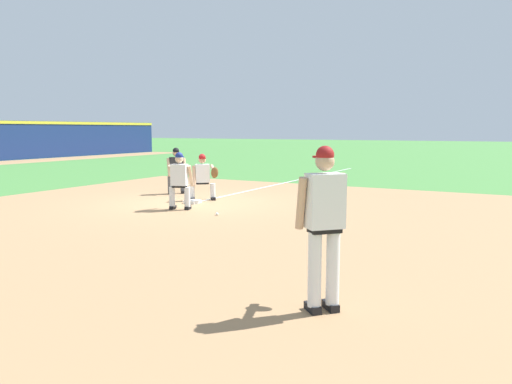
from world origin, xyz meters
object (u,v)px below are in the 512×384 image
object	(u,v)px
first_baseman	(203,175)
umpire	(176,169)
baserunner	(180,179)
baseball	(217,214)
pitcher	(324,218)
first_base_bag	(192,202)

from	to	relation	value
first_baseman	umpire	xyz separation A→B (m)	(0.88, 1.64, 0.06)
baserunner	baseball	bearing A→B (deg)	-102.73
first_baseman	baserunner	distance (m)	1.66
baseball	pitcher	distance (m)	6.54
first_baseman	umpire	world-z (taller)	umpire
baserunner	pitcher	bearing A→B (deg)	-130.77
first_base_bag	baseball	bearing A→B (deg)	-128.41
pitcher	baserunner	world-z (taller)	pitcher
first_base_bag	umpire	size ratio (longest dim) A/B	0.26
first_baseman	baserunner	size ratio (longest dim) A/B	0.92
first_baseman	baseball	bearing A→B (deg)	-138.42
pitcher	baseball	bearing A→B (deg)	43.63
baseball	umpire	distance (m)	4.40
first_baseman	baserunner	xyz separation A→B (m)	(-1.61, -0.38, 0.06)
first_base_bag	baserunner	distance (m)	1.31
baserunner	umpire	xyz separation A→B (m)	(2.49, 2.02, 0.00)
first_baseman	pitcher	bearing A→B (deg)	-136.95
pitcher	umpire	xyz separation A→B (m)	(7.46, 7.79, -0.27)
baseball	umpire	size ratio (longest dim) A/B	0.05
first_baseman	baserunner	world-z (taller)	baserunner
umpire	first_base_bag	bearing A→B (deg)	-131.34
baseball	baserunner	size ratio (longest dim) A/B	0.05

